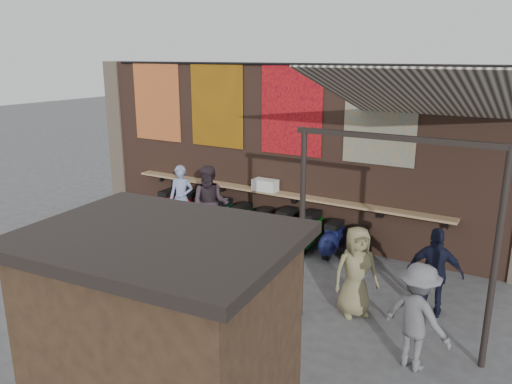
# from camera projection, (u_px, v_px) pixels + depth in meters

# --- Properties ---
(ground) EXTENTS (70.00, 70.00, 0.00)m
(ground) POSITION_uv_depth(u_px,v_px,m) (218.00, 273.00, 9.86)
(ground) COLOR #474749
(ground) RESTS_ON ground
(brick_wall) EXTENTS (10.00, 0.40, 4.00)m
(brick_wall) POSITION_uv_depth(u_px,v_px,m) (283.00, 152.00, 11.55)
(brick_wall) COLOR brown
(brick_wall) RESTS_ON ground
(pier_left) EXTENTS (0.50, 0.50, 4.00)m
(pier_left) POSITION_uv_depth(u_px,v_px,m) (121.00, 134.00, 14.13)
(pier_left) COLOR #4C4238
(pier_left) RESTS_ON ground
(eating_counter) EXTENTS (8.00, 0.32, 0.05)m
(eating_counter) POSITION_uv_depth(u_px,v_px,m) (275.00, 193.00, 11.49)
(eating_counter) COLOR #9E7A51
(eating_counter) RESTS_ON brick_wall
(shelf_box) EXTENTS (0.57, 0.30, 0.27)m
(shelf_box) POSITION_uv_depth(u_px,v_px,m) (265.00, 185.00, 11.54)
(shelf_box) COLOR white
(shelf_box) RESTS_ON eating_counter
(tapestry_redgold) EXTENTS (1.50, 0.02, 2.00)m
(tapestry_redgold) POSITION_uv_depth(u_px,v_px,m) (157.00, 102.00, 12.89)
(tapestry_redgold) COLOR maroon
(tapestry_redgold) RESTS_ON brick_wall
(tapestry_sun) EXTENTS (1.50, 0.02, 2.00)m
(tapestry_sun) POSITION_uv_depth(u_px,v_px,m) (217.00, 105.00, 11.95)
(tapestry_sun) COLOR orange
(tapestry_sun) RESTS_ON brick_wall
(tapestry_orange) EXTENTS (1.50, 0.02, 2.00)m
(tapestry_orange) POSITION_uv_depth(u_px,v_px,m) (291.00, 110.00, 10.96)
(tapestry_orange) COLOR red
(tapestry_orange) RESTS_ON brick_wall
(tapestry_multi) EXTENTS (1.50, 0.02, 2.00)m
(tapestry_multi) POSITION_uv_depth(u_px,v_px,m) (380.00, 116.00, 9.97)
(tapestry_multi) COLOR teal
(tapestry_multi) RESTS_ON brick_wall
(hang_rail) EXTENTS (9.50, 0.06, 0.06)m
(hang_rail) POSITION_uv_depth(u_px,v_px,m) (279.00, 64.00, 10.84)
(hang_rail) COLOR black
(hang_rail) RESTS_ON brick_wall
(scooter_stool_0) EXTENTS (0.38, 0.85, 0.81)m
(scooter_stool_0) POSITION_uv_depth(u_px,v_px,m) (167.00, 206.00, 12.88)
(scooter_stool_0) COLOR maroon
(scooter_stool_0) RESTS_ON ground
(scooter_stool_1) EXTENTS (0.40, 0.88, 0.84)m
(scooter_stool_1) POSITION_uv_depth(u_px,v_px,m) (187.00, 209.00, 12.59)
(scooter_stool_1) COLOR #A30C0E
(scooter_stool_1) RESTS_ON ground
(scooter_stool_2) EXTENTS (0.37, 0.83, 0.79)m
(scooter_stool_2) POSITION_uv_depth(u_px,v_px,m) (203.00, 213.00, 12.36)
(scooter_stool_2) COLOR #181245
(scooter_stool_2) RESTS_ON ground
(scooter_stool_3) EXTENTS (0.38, 0.85, 0.80)m
(scooter_stool_3) POSITION_uv_depth(u_px,v_px,m) (220.00, 217.00, 12.03)
(scooter_stool_3) COLOR #175F47
(scooter_stool_3) RESTS_ON ground
(scooter_stool_4) EXTENTS (0.37, 0.81, 0.77)m
(scooter_stool_4) POSITION_uv_depth(u_px,v_px,m) (240.00, 221.00, 11.76)
(scooter_stool_4) COLOR #105125
(scooter_stool_4) RESTS_ON ground
(scooter_stool_5) EXTENTS (0.36, 0.79, 0.75)m
(scooter_stool_5) POSITION_uv_depth(u_px,v_px,m) (263.00, 226.00, 11.47)
(scooter_stool_5) COLOR maroon
(scooter_stool_5) RESTS_ON ground
(scooter_stool_6) EXTENTS (0.40, 0.88, 0.84)m
(scooter_stool_6) POSITION_uv_depth(u_px,v_px,m) (285.00, 228.00, 11.19)
(scooter_stool_6) COLOR black
(scooter_stool_6) RESTS_ON ground
(scooter_stool_7) EXTENTS (0.40, 0.89, 0.85)m
(scooter_stool_7) POSITION_uv_depth(u_px,v_px,m) (309.00, 232.00, 10.93)
(scooter_stool_7) COLOR #0C570F
(scooter_stool_7) RESTS_ON ground
(scooter_stool_8) EXTENTS (0.36, 0.79, 0.75)m
(scooter_stool_8) POSITION_uv_depth(u_px,v_px,m) (332.00, 240.00, 10.61)
(scooter_stool_8) COLOR #171D51
(scooter_stool_8) RESTS_ON ground
(scooter_stool_9) EXTENTS (0.33, 0.74, 0.70)m
(scooter_stool_9) POSITION_uv_depth(u_px,v_px,m) (357.00, 245.00, 10.37)
(scooter_stool_9) COLOR black
(scooter_stool_9) RESTS_ON ground
(diner_left) EXTENTS (0.69, 0.57, 1.62)m
(diner_left) POSITION_uv_depth(u_px,v_px,m) (181.00, 198.00, 12.07)
(diner_left) COLOR #8290BD
(diner_left) RESTS_ON ground
(diner_right) EXTENTS (1.07, 0.98, 1.78)m
(diner_right) POSITION_uv_depth(u_px,v_px,m) (210.00, 204.00, 11.36)
(diner_right) COLOR #32272E
(diner_right) RESTS_ON ground
(shopper_navy) EXTENTS (0.93, 0.50, 1.52)m
(shopper_navy) POSITION_uv_depth(u_px,v_px,m) (435.00, 273.00, 8.10)
(shopper_navy) COLOR black
(shopper_navy) RESTS_ON ground
(shopper_grey) EXTENTS (1.12, 0.87, 1.53)m
(shopper_grey) POSITION_uv_depth(u_px,v_px,m) (417.00, 317.00, 6.72)
(shopper_grey) COLOR slate
(shopper_grey) RESTS_ON ground
(shopper_tan) EXTENTS (0.88, 0.86, 1.53)m
(shopper_tan) POSITION_uv_depth(u_px,v_px,m) (356.00, 272.00, 8.12)
(shopper_tan) COLOR #807852
(shopper_tan) RESTS_ON ground
(market_stall) EXTENTS (2.41, 1.90, 2.46)m
(market_stall) POSITION_uv_depth(u_px,v_px,m) (165.00, 359.00, 5.01)
(market_stall) COLOR black
(market_stall) RESTS_ON ground
(stall_roof) EXTENTS (2.70, 2.17, 0.12)m
(stall_roof) POSITION_uv_depth(u_px,v_px,m) (159.00, 238.00, 4.67)
(stall_roof) COLOR black
(stall_roof) RESTS_ON market_stall
(stall_sign) EXTENTS (1.20, 0.15, 0.50)m
(stall_sign) POSITION_uv_depth(u_px,v_px,m) (209.00, 275.00, 5.63)
(stall_sign) COLOR gold
(stall_sign) RESTS_ON market_stall
(stall_shelf) EXTENTS (1.88, 0.27, 0.06)m
(stall_shelf) POSITION_uv_depth(u_px,v_px,m) (211.00, 344.00, 5.86)
(stall_shelf) COLOR #473321
(stall_shelf) RESTS_ON market_stall
(awning_canvas) EXTENTS (3.20, 3.28, 0.97)m
(awning_canvas) POSITION_uv_depth(u_px,v_px,m) (426.00, 96.00, 7.92)
(awning_canvas) COLOR beige
(awning_canvas) RESTS_ON brick_wall
(awning_ledger) EXTENTS (3.30, 0.08, 0.12)m
(awning_ledger) POSITION_uv_depth(u_px,v_px,m) (448.00, 67.00, 9.13)
(awning_ledger) COLOR #33261C
(awning_ledger) RESTS_ON brick_wall
(awning_header) EXTENTS (3.00, 0.08, 0.08)m
(awning_header) POSITION_uv_depth(u_px,v_px,m) (397.00, 138.00, 6.80)
(awning_header) COLOR black
(awning_header) RESTS_ON awning_post_left
(awning_post_left) EXTENTS (0.09, 0.09, 3.10)m
(awning_post_left) POSITION_uv_depth(u_px,v_px,m) (302.00, 226.00, 7.91)
(awning_post_left) COLOR black
(awning_post_left) RESTS_ON ground
(awning_post_right) EXTENTS (0.09, 0.09, 3.10)m
(awning_post_right) POSITION_uv_depth(u_px,v_px,m) (495.00, 263.00, 6.52)
(awning_post_right) COLOR black
(awning_post_right) RESTS_ON ground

